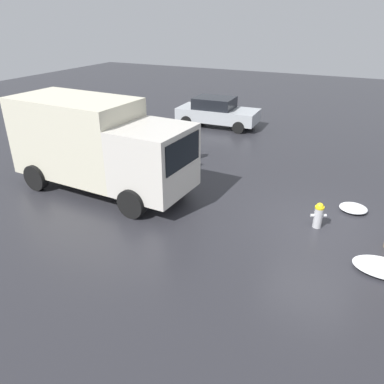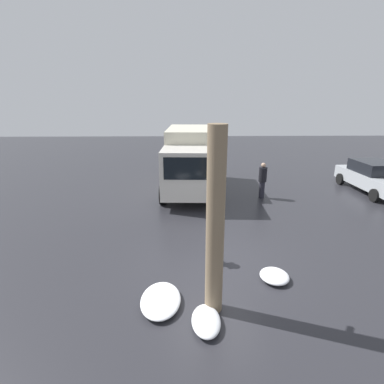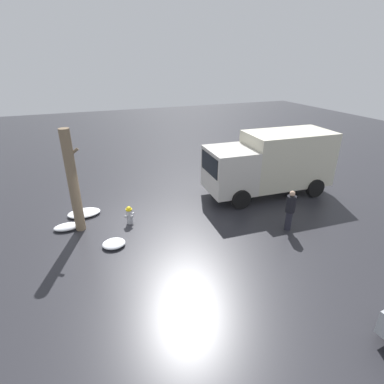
{
  "view_description": "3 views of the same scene",
  "coord_description": "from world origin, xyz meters",
  "px_view_note": "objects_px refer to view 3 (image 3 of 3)",
  "views": [
    {
      "loc": [
        -0.82,
        9.87,
        5.54
      ],
      "look_at": [
        3.47,
        1.04,
        0.83
      ],
      "focal_mm": 35.0,
      "sensor_mm": 36.0,
      "label": 1
    },
    {
      "loc": [
        -7.56,
        0.85,
        4.52
      ],
      "look_at": [
        3.04,
        0.58,
        1.19
      ],
      "focal_mm": 28.0,
      "sensor_mm": 36.0,
      "label": 2
    },
    {
      "loc": [
        -1.49,
        -11.08,
        6.33
      ],
      "look_at": [
        2.89,
        0.29,
        0.83
      ],
      "focal_mm": 28.0,
      "sensor_mm": 36.0,
      "label": 3
    }
  ],
  "objects_px": {
    "fire_hydrant": "(129,215)",
    "tree_trunk": "(73,182)",
    "pedestrian": "(290,209)",
    "delivery_truck": "(271,162)"
  },
  "relations": [
    {
      "from": "fire_hydrant",
      "to": "tree_trunk",
      "type": "relative_size",
      "value": 0.19
    },
    {
      "from": "tree_trunk",
      "to": "pedestrian",
      "type": "distance_m",
      "value": 8.39
    },
    {
      "from": "tree_trunk",
      "to": "delivery_truck",
      "type": "xyz_separation_m",
      "value": [
        9.11,
        0.35,
        -0.4
      ]
    },
    {
      "from": "fire_hydrant",
      "to": "tree_trunk",
      "type": "bearing_deg",
      "value": -122.91
    },
    {
      "from": "delivery_truck",
      "to": "tree_trunk",
      "type": "bearing_deg",
      "value": 94.84
    },
    {
      "from": "delivery_truck",
      "to": "pedestrian",
      "type": "height_order",
      "value": "delivery_truck"
    },
    {
      "from": "tree_trunk",
      "to": "delivery_truck",
      "type": "relative_size",
      "value": 0.64
    },
    {
      "from": "fire_hydrant",
      "to": "tree_trunk",
      "type": "xyz_separation_m",
      "value": [
        -1.93,
        0.23,
        1.65
      ]
    },
    {
      "from": "fire_hydrant",
      "to": "delivery_truck",
      "type": "bearing_deg",
      "value": 68.61
    },
    {
      "from": "delivery_truck",
      "to": "pedestrian",
      "type": "distance_m",
      "value": 3.69
    }
  ]
}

